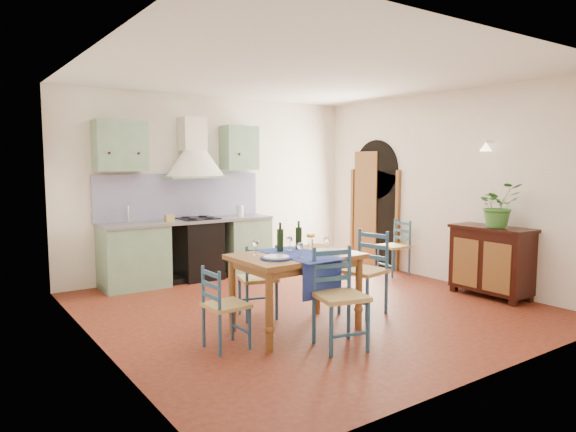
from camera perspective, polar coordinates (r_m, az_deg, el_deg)
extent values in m
plane|color=#4A1910|center=(6.44, 2.35, -10.01)|extent=(5.00, 5.00, 0.00)
cube|color=white|center=(8.32, -8.11, 3.36)|extent=(5.00, 0.04, 2.80)
cube|color=gray|center=(7.59, -16.76, -4.39)|extent=(0.90, 0.60, 0.88)
cube|color=gray|center=(8.32, -4.89, -3.26)|extent=(0.70, 0.60, 0.88)
cube|color=black|center=(7.95, -9.89, -3.76)|extent=(0.60, 0.58, 0.88)
cube|color=gray|center=(7.83, -10.95, -0.53)|extent=(2.60, 0.64, 0.04)
cube|color=silver|center=(7.52, -16.87, -0.98)|extent=(0.45, 0.40, 0.03)
cylinder|color=silver|center=(7.68, -17.32, 0.31)|extent=(0.02, 0.02, 0.26)
cube|color=black|center=(7.88, -9.95, -0.28)|extent=(0.55, 0.48, 0.02)
cube|color=black|center=(8.01, -10.97, -6.62)|extent=(2.60, 0.50, 0.08)
cube|color=#0F0A5F|center=(8.04, -11.80, 2.20)|extent=(2.65, 0.05, 0.68)
cube|color=gray|center=(7.57, -18.16, 7.41)|extent=(0.70, 0.34, 0.70)
cube|color=gray|center=(8.32, -5.43, 7.52)|extent=(0.55, 0.34, 0.70)
cone|color=beige|center=(7.89, -10.25, 5.72)|extent=(0.96, 0.96, 0.40)
cube|color=beige|center=(7.99, -10.58, 8.95)|extent=(0.36, 0.30, 0.50)
cube|color=white|center=(7.96, 16.88, 3.04)|extent=(0.04, 5.00, 2.80)
cube|color=black|center=(8.93, 9.64, -0.19)|extent=(0.03, 1.00, 1.65)
cylinder|color=black|center=(8.88, 9.74, 5.11)|extent=(0.03, 1.00, 1.00)
cube|color=brown|center=(8.54, 12.06, -0.52)|extent=(0.06, 0.06, 1.65)
cube|color=brown|center=(9.30, 7.20, 0.09)|extent=(0.06, 0.06, 1.65)
cube|color=brown|center=(9.06, 8.62, 0.90)|extent=(0.04, 0.55, 1.96)
cylinder|color=silver|center=(7.45, 21.58, 7.70)|extent=(0.15, 0.04, 0.04)
cone|color=#FFEDC6|center=(7.36, 21.13, 7.20)|extent=(0.16, 0.16, 0.12)
cube|color=white|center=(5.09, -20.59, 1.39)|extent=(0.04, 5.00, 2.80)
cube|color=silver|center=(6.27, 2.47, 15.45)|extent=(5.00, 5.00, 0.01)
cube|color=brown|center=(5.38, 0.90, -4.55)|extent=(1.29, 0.87, 0.05)
cube|color=brown|center=(5.39, 0.89, -5.23)|extent=(1.16, 0.74, 0.08)
cylinder|color=brown|center=(4.88, -2.09, -10.60)|extent=(0.08, 0.08, 0.76)
cylinder|color=brown|center=(5.46, -6.22, -8.81)|extent=(0.08, 0.08, 0.76)
cylinder|color=brown|center=(5.56, 7.87, -8.57)|extent=(0.08, 0.08, 0.76)
cylinder|color=brown|center=(6.08, 3.26, -7.26)|extent=(0.08, 0.08, 0.76)
cube|color=navy|center=(5.33, 1.24, -4.33)|extent=(0.49, 0.97, 0.01)
cube|color=navy|center=(5.07, 3.85, -7.01)|extent=(0.48, 0.02, 0.38)
cylinder|color=navy|center=(5.10, -1.31, -4.67)|extent=(0.32, 0.32, 0.01)
cylinder|color=silver|center=(5.10, -1.31, -4.56)|extent=(0.26, 0.26, 0.01)
cylinder|color=navy|center=(5.48, 4.28, -3.94)|extent=(0.32, 0.32, 0.01)
cylinder|color=silver|center=(5.48, 4.28, -3.84)|extent=(0.26, 0.26, 0.01)
cylinder|color=black|center=(5.49, -0.88, -2.38)|extent=(0.07, 0.07, 0.32)
cylinder|color=black|center=(5.63, 1.19, -2.17)|extent=(0.07, 0.07, 0.32)
cylinder|color=white|center=(5.68, 2.56, -3.12)|extent=(0.05, 0.05, 0.10)
sphere|color=yellow|center=(5.67, 2.56, -2.22)|extent=(0.10, 0.10, 0.10)
cylinder|color=navy|center=(4.79, 4.82, -12.67)|extent=(0.04, 0.04, 0.49)
cylinder|color=navy|center=(5.05, 2.91, -8.88)|extent=(0.04, 0.04, 0.96)
cylinder|color=navy|center=(4.96, 8.88, -12.05)|extent=(0.04, 0.04, 0.49)
cylinder|color=navy|center=(5.22, 6.79, -8.44)|extent=(0.04, 0.04, 0.96)
cube|color=tan|center=(4.96, 5.87, -8.87)|extent=(0.54, 0.54, 0.04)
cube|color=navy|center=(5.09, 4.90, -6.93)|extent=(0.40, 0.12, 0.05)
cube|color=navy|center=(5.07, 4.91, -5.52)|extent=(0.40, 0.12, 0.05)
cube|color=navy|center=(5.04, 4.92, -4.10)|extent=(0.40, 0.12, 0.05)
cube|color=navy|center=(4.89, 6.88, -12.95)|extent=(0.38, 0.12, 0.03)
cylinder|color=navy|center=(6.18, -2.28, -8.60)|extent=(0.03, 0.03, 0.44)
cylinder|color=navy|center=(5.81, -1.28, -7.41)|extent=(0.03, 0.03, 0.86)
cylinder|color=navy|center=(6.09, -5.40, -8.84)|extent=(0.03, 0.03, 0.44)
cylinder|color=navy|center=(5.71, -4.58, -7.65)|extent=(0.03, 0.03, 0.86)
cube|color=tan|center=(5.91, -3.39, -6.94)|extent=(0.49, 0.49, 0.04)
cube|color=navy|center=(5.73, -2.92, -6.15)|extent=(0.35, 0.12, 0.04)
cube|color=navy|center=(5.70, -2.93, -5.03)|extent=(0.35, 0.12, 0.04)
cube|color=navy|center=(5.68, -2.94, -3.90)|extent=(0.35, 0.12, 0.04)
cube|color=navy|center=(6.14, -3.82, -9.15)|extent=(0.34, 0.12, 0.02)
cylinder|color=navy|center=(5.00, -4.29, -12.35)|extent=(0.03, 0.03, 0.41)
cylinder|color=navy|center=(4.78, -7.60, -10.78)|extent=(0.03, 0.03, 0.80)
cylinder|color=navy|center=(5.26, -6.19, -11.43)|extent=(0.03, 0.03, 0.41)
cylinder|color=navy|center=(5.05, -9.38, -9.89)|extent=(0.03, 0.03, 0.80)
cube|color=tan|center=(4.99, -6.88, -9.81)|extent=(0.38, 0.38, 0.04)
cube|color=navy|center=(4.88, -8.54, -8.83)|extent=(0.03, 0.34, 0.04)
cube|color=navy|center=(4.86, -8.56, -7.61)|extent=(0.03, 0.34, 0.04)
cube|color=navy|center=(4.83, -8.58, -6.39)|extent=(0.03, 0.34, 0.04)
cube|color=navy|center=(5.14, -5.26, -12.35)|extent=(0.04, 0.32, 0.02)
cylinder|color=navy|center=(6.08, 5.71, -8.55)|extent=(0.04, 0.04, 0.50)
cylinder|color=navy|center=(6.34, 7.90, -5.77)|extent=(0.04, 0.04, 0.98)
cylinder|color=navy|center=(5.86, 8.78, -9.15)|extent=(0.04, 0.04, 0.50)
cylinder|color=navy|center=(6.12, 10.90, -6.23)|extent=(0.04, 0.04, 0.98)
cube|color=tan|center=(6.07, 8.34, -6.05)|extent=(0.54, 0.54, 0.04)
cube|color=navy|center=(6.20, 9.40, -4.53)|extent=(0.11, 0.41, 0.05)
cube|color=navy|center=(6.18, 9.42, -3.34)|extent=(0.11, 0.41, 0.05)
cube|color=navy|center=(6.16, 9.44, -2.14)|extent=(0.11, 0.41, 0.05)
cube|color=navy|center=(5.99, 7.21, -9.35)|extent=(0.11, 0.39, 0.03)
cylinder|color=navy|center=(8.34, 9.96, -4.84)|extent=(0.03, 0.03, 0.44)
cylinder|color=navy|center=(8.52, 11.77, -3.20)|extent=(0.03, 0.03, 0.86)
cylinder|color=navy|center=(8.08, 11.54, -5.22)|extent=(0.03, 0.03, 0.44)
cylinder|color=navy|center=(8.27, 13.36, -3.51)|extent=(0.03, 0.03, 0.86)
cube|color=tan|center=(8.28, 11.68, -3.30)|extent=(0.43, 0.43, 0.04)
cube|color=navy|center=(8.38, 12.57, -2.39)|extent=(0.05, 0.36, 0.04)
cube|color=navy|center=(8.36, 12.59, -1.61)|extent=(0.05, 0.36, 0.04)
cube|color=navy|center=(8.35, 12.61, -0.83)|extent=(0.05, 0.36, 0.04)
cube|color=navy|center=(8.22, 10.73, -5.35)|extent=(0.06, 0.35, 0.02)
cube|color=black|center=(7.30, 21.66, -4.57)|extent=(0.45, 1.00, 0.82)
cube|color=black|center=(7.24, 21.79, -1.26)|extent=(0.50, 1.05, 0.04)
cube|color=brown|center=(6.99, 22.18, -5.37)|extent=(0.02, 0.38, 0.63)
cube|color=brown|center=(7.25, 19.12, -4.87)|extent=(0.02, 0.38, 0.63)
cube|color=black|center=(7.02, 23.75, -8.82)|extent=(0.08, 0.08, 0.08)
cube|color=black|center=(7.50, 17.95, -7.68)|extent=(0.08, 0.08, 0.08)
cube|color=black|center=(7.32, 25.19, -8.30)|extent=(0.08, 0.08, 0.08)
cube|color=black|center=(7.77, 19.52, -7.25)|extent=(0.08, 0.08, 0.08)
imported|color=#35732D|center=(7.10, 22.34, 1.11)|extent=(0.66, 0.63, 0.58)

